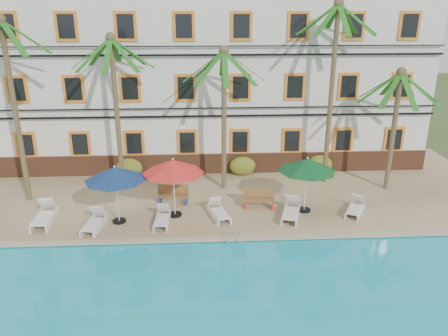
{
  "coord_description": "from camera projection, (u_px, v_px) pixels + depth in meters",
  "views": [
    {
      "loc": [
        -0.7,
        -16.92,
        9.25
      ],
      "look_at": [
        0.37,
        3.0,
        2.0
      ],
      "focal_mm": 35.0,
      "sensor_mm": 36.0,
      "label": 1
    }
  ],
  "objects": [
    {
      "name": "hotel_building",
      "position": [
        212.0,
        77.0,
        26.61
      ],
      "size": [
        25.4,
        6.44,
        10.22
      ],
      "color": "silver",
      "rests_on": "pool_deck"
    },
    {
      "name": "pool_deck",
      "position": [
        215.0,
        188.0,
        23.72
      ],
      "size": [
        30.0,
        12.0,
        0.25
      ],
      "primitive_type": "cube",
      "color": "tan",
      "rests_on": "ground"
    },
    {
      "name": "umbrella_green",
      "position": [
        307.0,
        165.0,
        19.97
      ],
      "size": [
        2.7,
        2.7,
        2.69
      ],
      "color": "black",
      "rests_on": "pool_deck"
    },
    {
      "name": "lounger_d",
      "position": [
        218.0,
        212.0,
        20.03
      ],
      "size": [
        1.1,
        1.89,
        0.84
      ],
      "color": "white",
      "rests_on": "pool_deck"
    },
    {
      "name": "lounger_c",
      "position": [
        162.0,
        218.0,
        19.44
      ],
      "size": [
        0.68,
        1.72,
        0.8
      ],
      "color": "white",
      "rests_on": "pool_deck"
    },
    {
      "name": "shrub_left",
      "position": [
        129.0,
        168.0,
        24.75
      ],
      "size": [
        1.5,
        0.9,
        1.1
      ],
      "primitive_type": "ellipsoid",
      "color": "#1B5317",
      "rests_on": "pool_deck"
    },
    {
      "name": "umbrella_red",
      "position": [
        173.0,
        167.0,
        19.47
      ],
      "size": [
        2.81,
        2.81,
        2.81
      ],
      "color": "black",
      "rests_on": "pool_deck"
    },
    {
      "name": "palm_c",
      "position": [
        224.0,
        100.0,
        21.82
      ],
      "size": [
        4.05,
        4.05,
        7.4
      ],
      "color": "brown",
      "rests_on": "pool_deck"
    },
    {
      "name": "lounger_e",
      "position": [
        291.0,
        211.0,
        20.01
      ],
      "size": [
        1.23,
        2.07,
        0.92
      ],
      "color": "white",
      "rests_on": "pool_deck"
    },
    {
      "name": "palm_d",
      "position": [
        333.0,
        72.0,
        22.25
      ],
      "size": [
        4.05,
        4.05,
        9.56
      ],
      "color": "brown",
      "rests_on": "pool_deck"
    },
    {
      "name": "pool_ladder",
      "position": [
        234.0,
        240.0,
        18.08
      ],
      "size": [
        0.54,
        0.74,
        0.74
      ],
      "color": "silver",
      "rests_on": "ground"
    },
    {
      "name": "umbrella_blue",
      "position": [
        115.0,
        174.0,
        18.87
      ],
      "size": [
        2.7,
        2.7,
        2.7
      ],
      "color": "black",
      "rests_on": "pool_deck"
    },
    {
      "name": "palm_b",
      "position": [
        115.0,
        92.0,
        21.89
      ],
      "size": [
        4.05,
        4.05,
        8.0
      ],
      "color": "brown",
      "rests_on": "pool_deck"
    },
    {
      "name": "lounger_a",
      "position": [
        44.0,
        216.0,
        19.5
      ],
      "size": [
        0.84,
        2.1,
        0.98
      ],
      "color": "white",
      "rests_on": "pool_deck"
    },
    {
      "name": "palm_e",
      "position": [
        396.0,
        112.0,
        21.95
      ],
      "size": [
        4.05,
        4.05,
        6.38
      ],
      "color": "brown",
      "rests_on": "pool_deck"
    },
    {
      "name": "bench_right",
      "position": [
        259.0,
        198.0,
        20.98
      ],
      "size": [
        1.55,
        0.67,
        0.93
      ],
      "color": "olive",
      "rests_on": "pool_deck"
    },
    {
      "name": "ground",
      "position": [
        219.0,
        234.0,
        19.07
      ],
      "size": [
        100.0,
        100.0,
        0.0
      ],
      "primitive_type": "plane",
      "color": "#384C23",
      "rests_on": "ground"
    },
    {
      "name": "shrub_right",
      "position": [
        319.0,
        164.0,
        25.3
      ],
      "size": [
        1.5,
        0.9,
        1.1
      ],
      "primitive_type": "ellipsoid",
      "color": "#1B5317",
      "rests_on": "pool_deck"
    },
    {
      "name": "bench_left",
      "position": [
        173.0,
        194.0,
        21.43
      ],
      "size": [
        1.54,
        0.61,
        0.93
      ],
      "color": "olive",
      "rests_on": "pool_deck"
    },
    {
      "name": "lounger_b",
      "position": [
        94.0,
        222.0,
        19.01
      ],
      "size": [
        0.88,
        1.85,
        0.84
      ],
      "color": "white",
      "rests_on": "pool_deck"
    },
    {
      "name": "palm_a",
      "position": [
        11.0,
        88.0,
        20.12
      ],
      "size": [
        4.05,
        4.05,
        8.86
      ],
      "color": "brown",
      "rests_on": "pool_deck"
    },
    {
      "name": "lounger_f",
      "position": [
        355.0,
        208.0,
        20.43
      ],
      "size": [
        1.35,
        1.75,
        0.79
      ],
      "color": "white",
      "rests_on": "pool_deck"
    },
    {
      "name": "pool_coping",
      "position": [
        220.0,
        239.0,
        18.13
      ],
      "size": [
        30.0,
        0.35,
        0.06
      ],
      "primitive_type": "cube",
      "color": "tan",
      "rests_on": "pool_deck"
    },
    {
      "name": "shrub_mid",
      "position": [
        242.0,
        166.0,
        25.08
      ],
      "size": [
        1.5,
        0.9,
        1.1
      ],
      "primitive_type": "ellipsoid",
      "color": "#1B5317",
      "rests_on": "pool_deck"
    }
  ]
}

